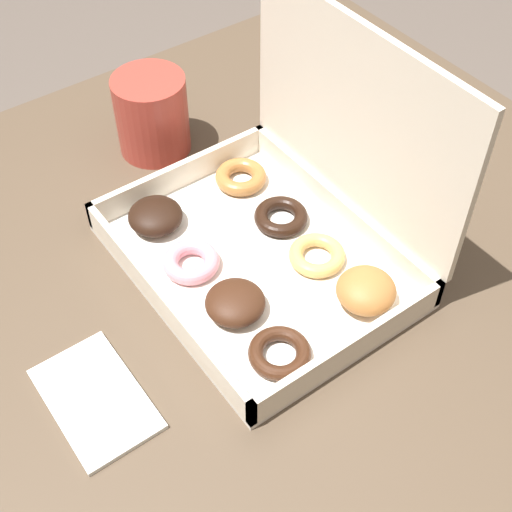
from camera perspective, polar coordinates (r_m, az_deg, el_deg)
name	(u,v)px	position (r m, az deg, el deg)	size (l,w,h in m)	color
dining_table	(256,335)	(0.89, -0.02, -6.37)	(0.92, 0.99, 0.75)	#4C3D2D
donut_box	(282,223)	(0.79, 2.10, 2.64)	(0.33, 0.26, 0.26)	silver
coffee_mug	(152,113)	(0.94, -8.34, 11.22)	(0.09, 0.09, 0.11)	#A3382D
paper_napkin	(96,399)	(0.72, -12.71, -11.09)	(0.13, 0.08, 0.01)	white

